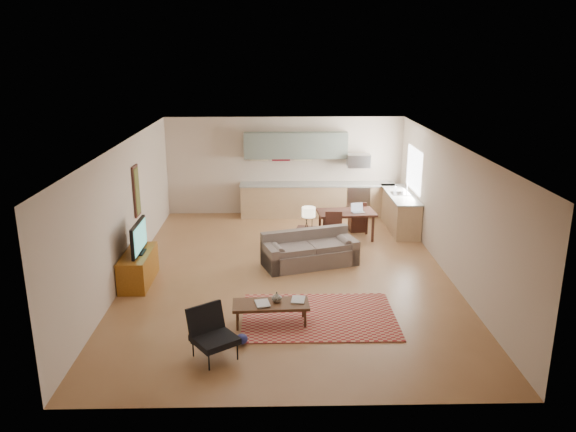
{
  "coord_description": "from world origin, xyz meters",
  "views": [
    {
      "loc": [
        -0.25,
        -10.76,
        4.43
      ],
      "look_at": [
        0.0,
        0.3,
        1.15
      ],
      "focal_mm": 35.0,
      "sensor_mm": 36.0,
      "label": 1
    }
  ],
  "objects_px": {
    "coffee_table": "(271,313)",
    "console_table": "(308,241)",
    "armchair": "(215,335)",
    "dining_table": "(346,225)",
    "tv_credenza": "(138,268)",
    "sofa": "(310,249)"
  },
  "relations": [
    {
      "from": "tv_credenza",
      "to": "dining_table",
      "type": "bearing_deg",
      "value": 30.38
    },
    {
      "from": "armchair",
      "to": "dining_table",
      "type": "bearing_deg",
      "value": 28.64
    },
    {
      "from": "tv_credenza",
      "to": "console_table",
      "type": "relative_size",
      "value": 2.18
    },
    {
      "from": "dining_table",
      "to": "console_table",
      "type": "bearing_deg",
      "value": -137.8
    },
    {
      "from": "coffee_table",
      "to": "armchair",
      "type": "xyz_separation_m",
      "value": [
        -0.83,
        -1.07,
        0.19
      ]
    },
    {
      "from": "armchair",
      "to": "tv_credenza",
      "type": "xyz_separation_m",
      "value": [
        -1.8,
        2.89,
        -0.07
      ]
    },
    {
      "from": "dining_table",
      "to": "sofa",
      "type": "bearing_deg",
      "value": -124.73
    },
    {
      "from": "sofa",
      "to": "armchair",
      "type": "xyz_separation_m",
      "value": [
        -1.64,
        -3.76,
        0.03
      ]
    },
    {
      "from": "sofa",
      "to": "tv_credenza",
      "type": "bearing_deg",
      "value": 176.36
    },
    {
      "from": "sofa",
      "to": "dining_table",
      "type": "bearing_deg",
      "value": 42.55
    },
    {
      "from": "armchair",
      "to": "tv_credenza",
      "type": "relative_size",
      "value": 0.57
    },
    {
      "from": "coffee_table",
      "to": "armchair",
      "type": "distance_m",
      "value": 1.36
    },
    {
      "from": "tv_credenza",
      "to": "dining_table",
      "type": "relative_size",
      "value": 0.99
    },
    {
      "from": "armchair",
      "to": "dining_table",
      "type": "xyz_separation_m",
      "value": [
        2.62,
        5.48,
        -0.04
      ]
    },
    {
      "from": "sofa",
      "to": "coffee_table",
      "type": "relative_size",
      "value": 1.61
    },
    {
      "from": "coffee_table",
      "to": "console_table",
      "type": "bearing_deg",
      "value": 73.4
    },
    {
      "from": "armchair",
      "to": "sofa",
      "type": "bearing_deg",
      "value": 30.59
    },
    {
      "from": "coffee_table",
      "to": "dining_table",
      "type": "height_order",
      "value": "dining_table"
    },
    {
      "from": "coffee_table",
      "to": "console_table",
      "type": "relative_size",
      "value": 2.06
    },
    {
      "from": "sofa",
      "to": "coffee_table",
      "type": "height_order",
      "value": "sofa"
    },
    {
      "from": "coffee_table",
      "to": "armchair",
      "type": "relative_size",
      "value": 1.66
    },
    {
      "from": "coffee_table",
      "to": "dining_table",
      "type": "bearing_deg",
      "value": 64.99
    }
  ]
}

